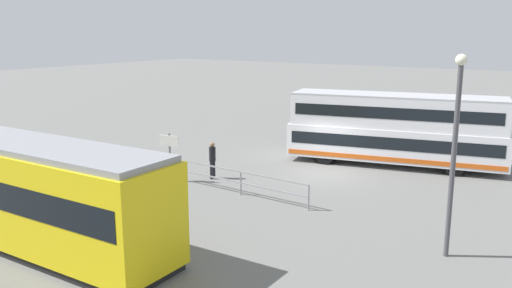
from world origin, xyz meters
TOP-DOWN VIEW (x-y plane):
  - ground_plane at (0.00, 0.00)m, footprint 160.00×160.00m
  - double_decker_bus at (-2.36, -3.66)m, footprint 11.51×4.95m
  - tram_yellow at (4.89, 13.56)m, footprint 13.04×2.89m
  - pedestrian_near_railing at (4.10, 3.80)m, footprint 0.34×0.36m
  - pedestrian_railing at (1.43, 5.20)m, footprint 6.96×0.40m
  - info_sign at (5.48, 5.32)m, footprint 0.99×0.28m
  - street_lamp at (-7.78, 6.81)m, footprint 0.36×0.36m

SIDE VIEW (x-z plane):
  - ground_plane at x=0.00m, z-range 0.00..0.00m
  - pedestrian_railing at x=1.43m, z-range 0.19..1.27m
  - pedestrian_near_railing at x=4.10m, z-range 0.15..1.96m
  - info_sign at x=5.48m, z-range 0.43..2.77m
  - tram_yellow at x=4.89m, z-range 0.07..3.64m
  - double_decker_bus at x=-2.36m, z-range 0.04..3.85m
  - street_lamp at x=-7.78m, z-range 0.57..6.99m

